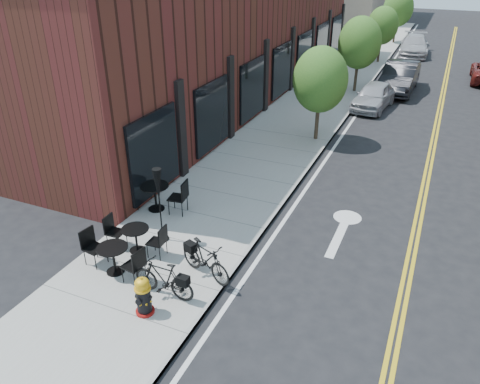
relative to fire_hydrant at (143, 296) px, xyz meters
The scene contains 17 objects.
ground 3.11m from the fire_hydrant, 66.78° to the left, with size 120.00×120.00×0.00m, color black.
sidewalk_near 12.84m from the fire_hydrant, 93.55° to the left, with size 4.00×70.00×0.12m, color #9E9B93.
building_near 17.86m from the fire_hydrant, 107.48° to the left, with size 5.00×28.00×7.00m, color #4D2319.
tree_near_a 12.00m from the fire_hydrant, 87.07° to the left, with size 2.20×2.20×3.81m.
tree_near_b 19.93m from the fire_hydrant, 88.25° to the left, with size 2.30×2.30×3.98m.
tree_near_c 27.88m from the fire_hydrant, 88.75° to the left, with size 2.10×2.10×3.67m.
tree_near_d 35.88m from the fire_hydrant, 89.03° to the left, with size 2.40×2.40×4.11m.
fire_hydrant is the anchor object (origin of this frame).
bicycle_left 0.68m from the fire_hydrant, 82.14° to the left, with size 0.44×1.57×0.94m, color black.
bicycle_right 1.81m from the fire_hydrant, 68.94° to the left, with size 0.46×1.64×0.98m, color black.
bistro_set_a 2.45m from the fire_hydrant, 128.68° to the left, with size 1.68×0.75×0.91m.
bistro_set_b 1.77m from the fire_hydrant, 148.35° to the left, with size 1.83×0.88×0.96m.
bistro_set_c 4.61m from the fire_hydrant, 119.63° to the left, with size 2.03×0.97×1.07m.
patio_umbrella 3.12m from the fire_hydrant, 114.46° to the left, with size 0.35×0.35×2.15m.
parked_car_a 17.47m from the fire_hydrant, 83.34° to the left, with size 1.53×3.79×1.29m, color #A9AAB1.
parked_car_b 21.27m from the fire_hydrant, 82.43° to the left, with size 1.70×4.88×1.61m, color black.
parked_car_c 31.88m from the fire_hydrant, 85.39° to the left, with size 2.00×4.91×1.42m, color #B1B0B5.
Camera 1 is at (3.93, -9.23, 7.36)m, focal length 35.00 mm.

